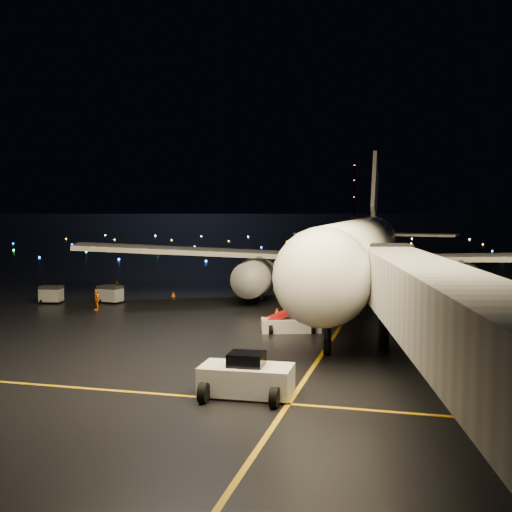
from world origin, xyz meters
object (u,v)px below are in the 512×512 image
Objects in this scene: airliner at (361,216)px; baggage_cart_2 at (51,294)px; baggage_cart_1 at (108,294)px; crew_c at (96,300)px; baggage_cart_0 at (111,294)px; belt_loader at (291,311)px; pushback_tug at (246,374)px.

baggage_cart_2 is (-27.61, -10.22, -7.30)m from airliner.
crew_c is at bearing -66.23° from baggage_cart_1.
crew_c is at bearing -67.73° from baggage_cart_0.
crew_c is at bearing 146.86° from belt_loader.
pushback_tug is at bearing -39.48° from baggage_cart_0.
baggage_cart_1 is 5.16m from baggage_cart_2.
belt_loader is 21.22m from baggage_cart_0.
crew_c is 4.19m from baggage_cart_0.
airliner is 9.26× the size of belt_loader.
baggage_cart_0 is at bearing 136.67° from belt_loader.
crew_c reaches higher than baggage_cart_2.
airliner is 32.02× the size of baggage_cart_1.
belt_loader is at bearing 28.77° from crew_c.
airliner is at bearing 63.05° from belt_loader.
pushback_tug is 2.41× the size of baggage_cart_1.
airliner is 34.96m from pushback_tug.
crew_c reaches higher than baggage_cart_0.
baggage_cart_1 is at bearing 126.56° from pushback_tug.
baggage_cart_2 is at bearing 144.94° from belt_loader.
belt_loader is 3.19× the size of baggage_cart_0.
airliner is 30.33m from baggage_cart_2.
pushback_tug is (-2.24, -34.16, -7.09)m from airliner.
pushback_tug is 2.24× the size of baggage_cart_2.
baggage_cart_2 is at bearing -152.69° from baggage_cart_0.
pushback_tug reaches higher than baggage_cart_1.
belt_loader is at bearing 91.90° from pushback_tug.
crew_c is 5.17m from baggage_cart_1.
belt_loader reaches higher than baggage_cart_0.
baggage_cart_2 is (-5.37, -1.44, -0.00)m from baggage_cart_0.
pushback_tug is at bearing -103.13° from belt_loader.
belt_loader is (-3.26, -18.25, -6.62)m from airliner.
baggage_cart_2 is (-6.10, 2.68, -0.11)m from crew_c.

